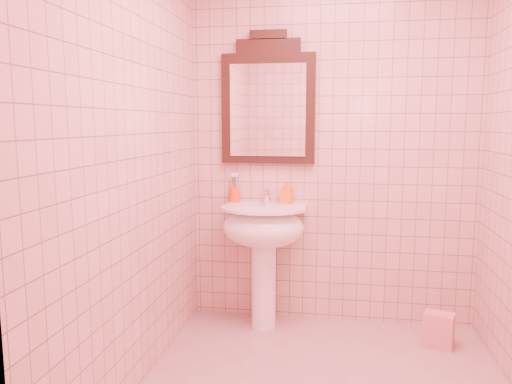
% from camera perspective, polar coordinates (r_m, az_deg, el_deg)
% --- Properties ---
extents(back_wall, '(2.00, 0.02, 2.50)m').
position_cam_1_polar(back_wall, '(3.56, 8.72, 4.90)').
color(back_wall, '#DDA69A').
rests_on(back_wall, floor).
extents(pedestal_sink, '(0.58, 0.58, 0.86)m').
position_cam_1_polar(pedestal_sink, '(3.45, 0.87, -4.99)').
color(pedestal_sink, white).
rests_on(pedestal_sink, floor).
extents(faucet, '(0.04, 0.16, 0.11)m').
position_cam_1_polar(faucet, '(3.53, 1.21, -0.41)').
color(faucet, white).
rests_on(faucet, pedestal_sink).
extents(mirror, '(0.66, 0.06, 0.92)m').
position_cam_1_polar(mirror, '(3.56, 1.39, 10.14)').
color(mirror, black).
rests_on(mirror, back_wall).
extents(toothbrush_cup, '(0.08, 0.08, 0.18)m').
position_cam_1_polar(toothbrush_cup, '(3.62, -2.46, -0.28)').
color(toothbrush_cup, '#F43A14').
rests_on(toothbrush_cup, pedestal_sink).
extents(soap_dispenser, '(0.09, 0.09, 0.16)m').
position_cam_1_polar(soap_dispenser, '(3.53, 3.54, -0.05)').
color(soap_dispenser, orange).
rests_on(soap_dispenser, pedestal_sink).
extents(towel, '(0.21, 0.17, 0.22)m').
position_cam_1_polar(towel, '(3.53, 20.14, -14.57)').
color(towel, '#D7857E').
rests_on(towel, floor).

